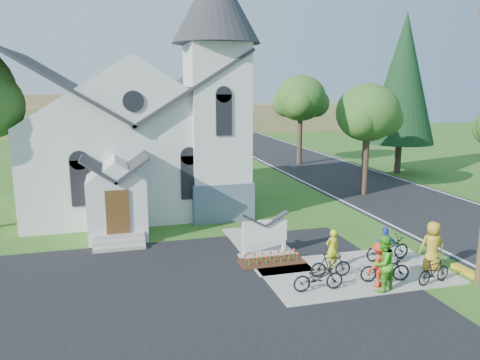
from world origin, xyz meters
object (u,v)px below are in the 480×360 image
object	(u,v)px
cyclist_4	(432,246)
cyclist_3	(379,264)
bike_0	(318,277)
cyclist_2	(385,248)
bike_3	(434,271)
cyclist_1	(383,263)
bike_2	(385,269)
bike_1	(331,265)
cyclist_0	(332,249)
bike_4	(388,248)
church_sign	(265,231)

from	to	relation	value
cyclist_4	cyclist_3	bearing A→B (deg)	29.87
bike_0	cyclist_2	distance (m)	3.50
cyclist_4	bike_3	bearing A→B (deg)	70.26
cyclist_1	bike_2	xyz separation A→B (m)	(0.53, 0.63, -0.51)
bike_1	cyclist_2	distance (m)	2.40
bike_3	cyclist_3	bearing A→B (deg)	69.45
cyclist_1	cyclist_0	bearing A→B (deg)	-95.38
bike_2	cyclist_4	bearing A→B (deg)	-68.82
cyclist_1	bike_2	size ratio (longest dim) A/B	1.08
bike_1	bike_3	xyz separation A→B (m)	(3.25, -1.50, -0.00)
bike_0	cyclist_3	size ratio (longest dim) A/B	1.10
cyclist_1	bike_4	distance (m)	3.05
cyclist_3	bike_4	bearing A→B (deg)	-146.90
bike_4	cyclist_4	bearing A→B (deg)	-143.59
church_sign	bike_3	bearing A→B (deg)	-42.35
church_sign	bike_0	xyz separation A→B (m)	(0.65, -3.83, -0.51)
cyclist_0	bike_2	distance (m)	2.08
bike_0	bike_2	world-z (taller)	bike_2
cyclist_1	cyclist_4	distance (m)	3.02
church_sign	cyclist_1	world-z (taller)	cyclist_1
cyclist_0	bike_0	bearing A→B (deg)	42.69
cyclist_0	bike_3	bearing A→B (deg)	132.95
cyclist_2	cyclist_4	bearing A→B (deg)	170.45
bike_0	bike_4	xyz separation A→B (m)	(3.87, 1.86, 0.03)
bike_0	bike_3	distance (m)	4.22
cyclist_0	cyclist_4	distance (m)	3.75
bike_0	cyclist_3	xyz separation A→B (m)	(2.16, -0.26, 0.34)
cyclist_1	bike_2	distance (m)	0.96
bike_2	bike_0	bearing A→B (deg)	101.13
bike_0	cyclist_0	bearing A→B (deg)	-35.90
cyclist_0	bike_4	distance (m)	2.56
bike_2	bike_4	xyz separation A→B (m)	(1.26, 1.80, 0.03)
cyclist_0	church_sign	bearing A→B (deg)	-56.02
bike_2	bike_4	distance (m)	2.20
cyclist_1	cyclist_4	xyz separation A→B (m)	(2.82, 1.10, -0.03)
cyclist_0	cyclist_4	bearing A→B (deg)	153.45
cyclist_0	cyclist_1	xyz separation A→B (m)	(0.75, -2.24, 0.21)
church_sign	bike_3	distance (m)	6.55
cyclist_0	cyclist_2	xyz separation A→B (m)	(1.95, -0.53, 0.05)
church_sign	bike_1	xyz separation A→B (m)	(1.58, -2.90, -0.52)
bike_0	cyclist_3	bearing A→B (deg)	-94.15
bike_1	cyclist_2	world-z (taller)	cyclist_2
bike_1	bike_4	xyz separation A→B (m)	(2.95, 0.92, 0.04)
bike_3	cyclist_0	bearing A→B (deg)	39.80
church_sign	bike_0	distance (m)	3.92
bike_0	bike_4	size ratio (longest dim) A/B	0.94
cyclist_0	bike_3	distance (m)	3.63
cyclist_3	bike_4	size ratio (longest dim) A/B	0.85
church_sign	cyclist_1	xyz separation A→B (m)	(2.74, -4.40, 0.00)
church_sign	cyclist_4	bearing A→B (deg)	-30.73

